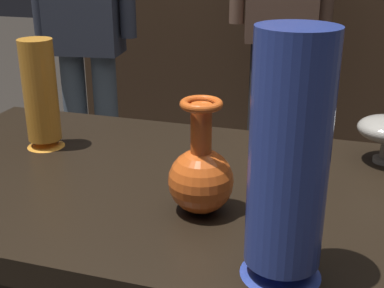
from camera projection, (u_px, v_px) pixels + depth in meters
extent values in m
cube|color=black|center=(184.00, 193.00, 0.99)|extent=(1.20, 0.64, 0.05)
cube|color=#422D1E|center=(297.00, 77.00, 3.06)|extent=(2.60, 0.40, 0.95)
sphere|color=#E55B1E|center=(201.00, 181.00, 0.86)|extent=(0.11, 0.11, 0.11)
cylinder|color=#E55B1E|center=(201.00, 130.00, 0.83)|extent=(0.03, 0.03, 0.09)
torus|color=#E55B1E|center=(201.00, 104.00, 0.81)|extent=(0.07, 0.07, 0.01)
cone|color=orange|center=(46.00, 142.00, 1.15)|extent=(0.08, 0.08, 0.02)
cylinder|color=orange|center=(40.00, 91.00, 1.11)|extent=(0.07, 0.07, 0.22)
cylinder|color=gray|center=(383.00, 160.00, 1.07)|extent=(0.04, 0.04, 0.01)
cone|color=#2D429E|center=(281.00, 266.00, 0.71)|extent=(0.11, 0.11, 0.02)
cylinder|color=#2D429E|center=(289.00, 152.00, 0.65)|extent=(0.10, 0.10, 0.31)
cylinder|color=#232328|center=(289.00, 122.00, 2.54)|extent=(0.11, 0.11, 0.80)
cylinder|color=#232328|center=(259.00, 121.00, 2.55)|extent=(0.11, 0.11, 0.80)
cylinder|color=slate|center=(108.00, 133.00, 2.44)|extent=(0.11, 0.11, 0.76)
cylinder|color=slate|center=(78.00, 132.00, 2.46)|extent=(0.11, 0.11, 0.76)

